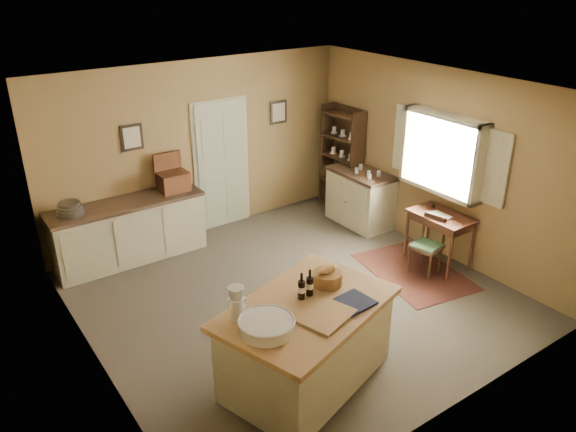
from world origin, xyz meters
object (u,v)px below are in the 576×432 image
(writing_desk, at_px, (441,221))
(desk_chair, at_px, (426,247))
(sideboard, at_px, (129,229))
(shelving_unit, at_px, (343,160))
(work_island, at_px, (306,341))
(right_cabinet, at_px, (360,197))

(writing_desk, relative_size, desk_chair, 1.09)
(sideboard, distance_m, shelving_unit, 3.73)
(work_island, distance_m, shelving_unit, 4.53)
(right_cabinet, distance_m, shelving_unit, 0.78)
(desk_chair, height_order, shelving_unit, shelving_unit)
(sideboard, bearing_deg, writing_desk, -36.89)
(work_island, height_order, right_cabinet, work_island)
(sideboard, relative_size, shelving_unit, 1.21)
(shelving_unit, bearing_deg, work_island, -134.84)
(work_island, height_order, shelving_unit, shelving_unit)
(shelving_unit, bearing_deg, desk_chair, -101.84)
(work_island, relative_size, writing_desk, 2.32)
(sideboard, bearing_deg, right_cabinet, -15.57)
(sideboard, bearing_deg, shelving_unit, -5.53)
(writing_desk, bearing_deg, desk_chair, -166.61)
(work_island, distance_m, sideboard, 3.59)
(work_island, relative_size, sideboard, 0.94)
(sideboard, distance_m, desk_chair, 4.21)
(shelving_unit, bearing_deg, sideboard, 174.47)
(writing_desk, bearing_deg, sideboard, 143.11)
(work_island, distance_m, writing_desk, 3.17)
(shelving_unit, bearing_deg, writing_desk, -93.68)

